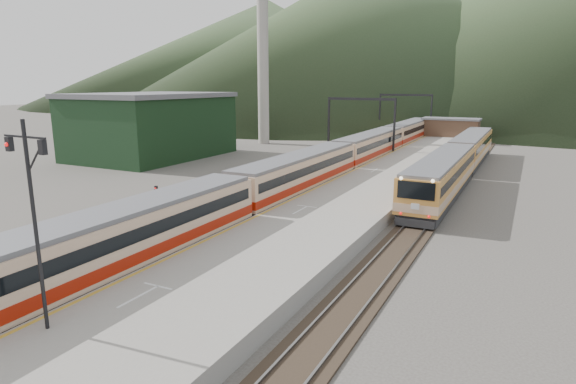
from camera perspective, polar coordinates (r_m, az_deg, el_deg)
The scene contains 17 objects.
track_main at distance 52.24m, azimuth 6.17°, elevation 1.89°, with size 2.60×200.00×0.23m.
track_far at distance 54.18m, azimuth 1.22°, elevation 2.35°, with size 2.60×200.00×0.23m.
track_second at distance 49.46m, azimuth 18.72°, elevation 0.66°, with size 2.60×200.00×0.23m.
platform at distance 48.60m, azimuth 11.52°, elevation 1.40°, with size 8.00×100.00×1.00m, color gray.
gantry_near at distance 66.55m, azimuth 8.62°, elevation 8.94°, with size 9.55×0.25×8.00m.
gantry_far at distance 90.58m, azimuth 13.71°, elevation 9.71°, with size 9.55×0.25×8.00m.
warehouse at distance 68.23m, azimuth -15.83°, elevation 7.63°, with size 14.50×20.50×8.60m.
smokestack at distance 80.84m, azimuth -3.00°, elevation 16.40°, with size 1.80×1.80×30.00m, color #9E998E.
station_shed at distance 87.24m, azimuth 18.74°, elevation 7.31°, with size 9.40×4.40×3.10m.
hill_a at distance 207.35m, azimuth 11.05°, elevation 18.12°, with size 180.00×180.00×60.00m, color #334929.
hill_d at distance 284.42m, azimuth -2.30°, elevation 16.32°, with size 200.00×200.00×55.00m, color #334929.
main_train at distance 52.12m, azimuth 6.32°, elevation 4.10°, with size 3.03×82.92×3.70m.
second_train at distance 53.78m, azimuth 19.63°, elevation 3.72°, with size 3.06×41.65×3.74m.
signal_mast at distance 19.01m, azimuth -27.99°, elevation -1.53°, with size 2.20×0.24×7.69m.
short_signal_b at distance 39.37m, azimuth -6.07°, elevation 0.38°, with size 0.27×0.23×2.27m.
short_signal_c at distance 37.94m, azimuth -15.31°, elevation -0.48°, with size 0.26×0.22×2.27m.
worker at distance 28.42m, azimuth -26.67°, elevation -7.24°, with size 0.58×0.38×1.60m, color #20262F.
Camera 1 is at (18.06, -8.03, 9.86)m, focal length 30.00 mm.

